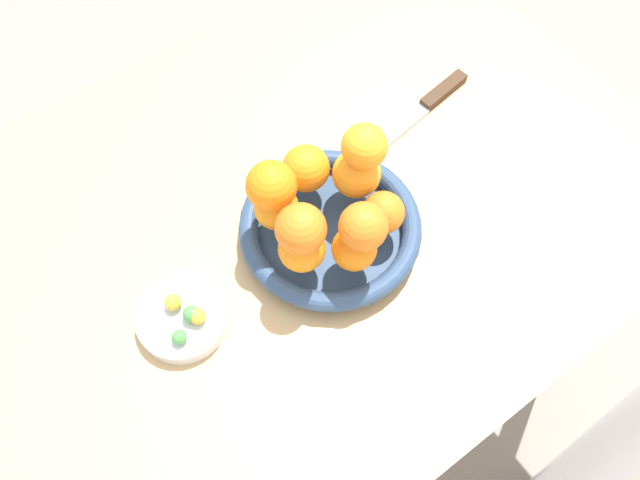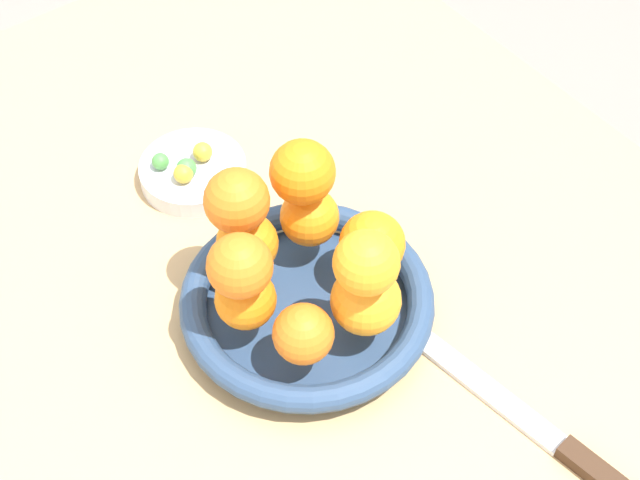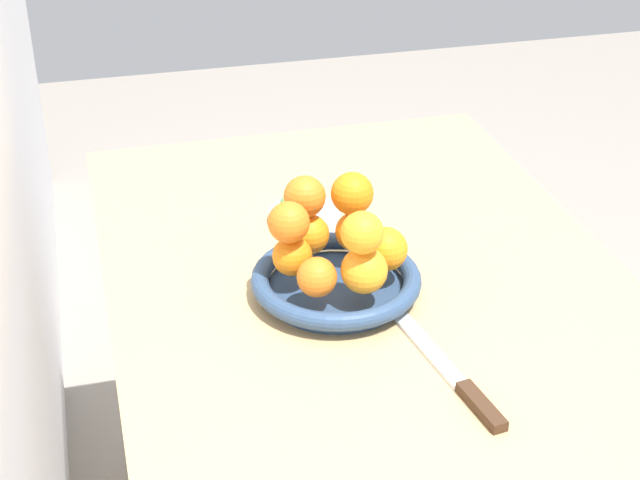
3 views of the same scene
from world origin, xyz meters
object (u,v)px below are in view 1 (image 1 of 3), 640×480
(dining_table, at_px, (286,249))
(orange_9, at_px, (301,229))
(candy_dish, at_px, (183,318))
(orange_6, at_px, (364,146))
(candy_ball_3, at_px, (191,314))
(orange_3, at_px, (306,168))
(candy_ball_2, at_px, (197,316))
(orange_1, at_px, (383,213))
(orange_7, at_px, (271,186))
(knife, at_px, (417,113))
(orange_4, at_px, (277,208))
(orange_2, at_px, (356,174))
(candy_ball_1, at_px, (173,302))
(orange_8, at_px, (363,227))
(fruit_bowl, at_px, (330,228))
(candy_ball_0, at_px, (179,337))
(orange_5, at_px, (302,249))
(orange_0, at_px, (354,249))

(dining_table, relative_size, orange_9, 18.15)
(candy_dish, bearing_deg, orange_6, -178.46)
(candy_dish, xyz_separation_m, candy_ball_3, (-0.01, 0.01, 0.02))
(orange_6, bearing_deg, orange_3, -44.49)
(candy_dish, distance_m, candy_ball_2, 0.03)
(orange_1, distance_m, orange_7, 0.15)
(knife, bearing_deg, dining_table, 7.01)
(orange_4, relative_size, orange_7, 0.93)
(orange_2, relative_size, candy_ball_1, 3.01)
(candy_ball_1, bearing_deg, orange_8, 157.39)
(fruit_bowl, distance_m, orange_2, 0.08)
(candy_ball_2, bearing_deg, knife, -167.09)
(orange_4, bearing_deg, orange_3, -158.13)
(candy_ball_0, xyz_separation_m, candy_ball_3, (-0.03, -0.02, 0.00))
(fruit_bowl, bearing_deg, orange_8, 86.49)
(orange_8, bearing_deg, orange_4, -65.64)
(orange_9, xyz_separation_m, candy_ball_2, (0.14, -0.02, -0.10))
(orange_6, xyz_separation_m, orange_9, (0.13, 0.05, -0.00))
(orange_4, distance_m, candy_ball_0, 0.20)
(orange_7, xyz_separation_m, knife, (-0.29, -0.05, -0.12))
(orange_4, bearing_deg, orange_1, 141.36)
(orange_2, height_order, candy_ball_1, orange_2)
(candy_ball_2, bearing_deg, orange_6, -174.43)
(orange_4, bearing_deg, orange_7, 33.89)
(fruit_bowl, bearing_deg, candy_ball_2, 2.43)
(orange_2, bearing_deg, orange_9, 22.87)
(orange_4, relative_size, orange_8, 0.99)
(orange_5, relative_size, orange_9, 0.98)
(orange_5, xyz_separation_m, orange_6, (-0.12, -0.04, 0.06))
(orange_3, relative_size, orange_8, 1.09)
(orange_4, height_order, candy_ball_0, orange_4)
(orange_0, relative_size, orange_6, 0.97)
(orange_1, distance_m, orange_8, 0.08)
(orange_7, height_order, knife, orange_7)
(candy_ball_0, distance_m, candy_ball_2, 0.03)
(orange_7, distance_m, orange_9, 0.07)
(candy_dish, bearing_deg, orange_5, 168.10)
(candy_dish, distance_m, orange_5, 0.17)
(orange_9, relative_size, candy_ball_0, 3.27)
(orange_8, distance_m, candy_ball_3, 0.24)
(fruit_bowl, height_order, orange_6, orange_6)
(orange_1, height_order, orange_6, orange_6)
(orange_0, height_order, knife, orange_0)
(orange_0, xyz_separation_m, orange_6, (-0.07, -0.08, 0.07))
(orange_4, height_order, orange_7, orange_7)
(orange_7, bearing_deg, knife, -169.75)
(orange_7, height_order, orange_9, same)
(orange_0, relative_size, candy_ball_3, 2.59)
(candy_dish, height_order, orange_2, orange_2)
(orange_1, distance_m, knife, 0.23)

